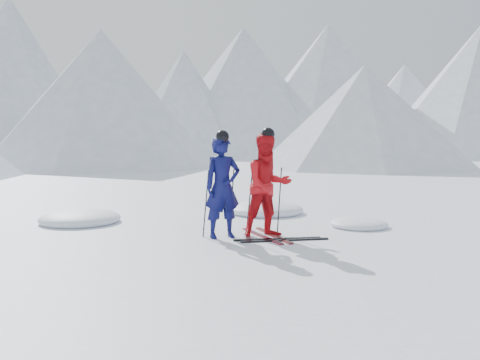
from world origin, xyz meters
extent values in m
plane|color=white|center=(0.00, 0.00, 0.00)|extent=(160.00, 160.00, 0.00)
cone|color=#B2BCD1|center=(-11.51, 40.48, 7.17)|extent=(23.96, 23.96, 14.35)
cone|color=#B2BCD1|center=(-5.08, 51.27, 5.96)|extent=(17.69, 17.69, 11.93)
cone|color=#B2BCD1|center=(4.51, 43.52, 5.42)|extent=(19.63, 19.63, 10.85)
cone|color=#B2BCD1|center=(11.74, 46.25, 7.07)|extent=(23.31, 23.31, 14.15)
cone|color=#B2BCD1|center=(21.49, 44.84, 7.44)|extent=(28.94, 28.94, 14.88)
cone|color=silver|center=(31.93, 45.34, 5.38)|extent=(24.45, 24.45, 10.76)
cone|color=#B2BCD1|center=(12.00, 20.00, 3.25)|extent=(14.00, 14.00, 6.50)
cone|color=#B2BCD1|center=(-4.00, 26.00, 4.50)|extent=(16.00, 16.00, 9.00)
imported|color=#0C0E4A|center=(-2.26, 0.29, 0.99)|extent=(0.78, 0.56, 1.98)
imported|color=red|center=(-1.38, 0.16, 1.01)|extent=(1.05, 0.85, 2.03)
cylinder|color=black|center=(-2.56, 0.44, 0.66)|extent=(0.13, 0.09, 1.32)
cylinder|color=black|center=(-2.01, 0.54, 0.66)|extent=(0.13, 0.08, 1.32)
cylinder|color=black|center=(-1.68, 0.41, 0.68)|extent=(0.13, 0.10, 1.35)
cylinder|color=black|center=(-1.08, 0.31, 0.68)|extent=(0.13, 0.09, 1.35)
cube|color=black|center=(-1.50, 0.16, 0.01)|extent=(0.30, 1.70, 0.03)
cube|color=black|center=(-1.26, 0.16, 0.01)|extent=(0.18, 1.70, 0.03)
cube|color=black|center=(-1.31, -0.20, 0.01)|extent=(1.70, 0.30, 0.03)
cube|color=black|center=(-1.21, -0.35, 0.01)|extent=(1.70, 0.24, 0.03)
ellipsoid|color=white|center=(-4.98, 2.88, 0.00)|extent=(1.83, 1.83, 0.40)
ellipsoid|color=white|center=(0.89, 0.62, 0.00)|extent=(1.25, 1.25, 0.27)
ellipsoid|color=white|center=(-0.42, 3.06, 0.00)|extent=(1.92, 1.92, 0.42)
camera|label=1|loc=(-4.64, -9.18, 1.96)|focal=38.00mm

